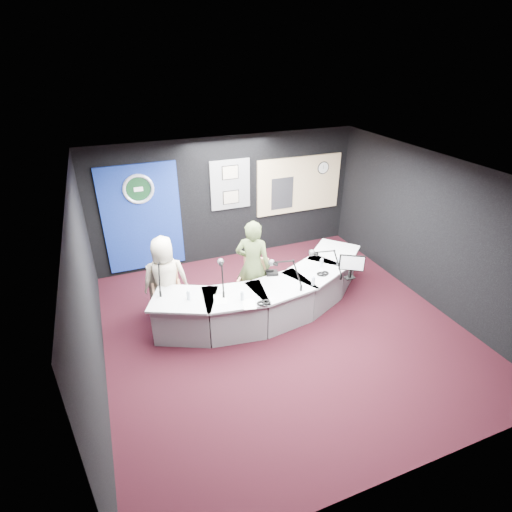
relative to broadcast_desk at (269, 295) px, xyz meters
name	(u,v)px	position (x,y,z in m)	size (l,w,h in m)	color
ground	(283,328)	(0.05, -0.55, -0.38)	(6.00, 6.00, 0.00)	black
ceiling	(289,174)	(0.05, -0.55, 2.42)	(6.00, 6.00, 0.02)	silver
wall_back	(228,200)	(0.05, 2.45, 1.02)	(6.00, 0.02, 2.80)	black
wall_front	(414,392)	(0.05, -3.55, 1.02)	(6.00, 0.02, 2.80)	black
wall_left	(88,297)	(-2.95, -0.55, 1.02)	(0.02, 6.00, 2.80)	black
wall_right	(432,231)	(3.05, -0.55, 1.02)	(0.02, 6.00, 2.80)	black
broadcast_desk	(269,295)	(0.00, 0.00, 0.00)	(4.50, 1.90, 0.75)	#B7BABC
backdrop_panel	(142,218)	(-1.85, 2.42, 0.88)	(1.60, 0.05, 2.30)	navy
agency_seal	(138,189)	(-1.85, 2.38, 1.52)	(0.63, 0.63, 0.07)	silver
seal_center	(138,189)	(-1.85, 2.38, 1.52)	(0.48, 0.48, 0.01)	#0E3317
pinboard	(230,185)	(0.10, 2.42, 1.38)	(0.90, 0.04, 1.10)	slate
framed_photo_upper	(230,173)	(0.10, 2.39, 1.65)	(0.34, 0.02, 0.27)	gray
framed_photo_lower	(231,197)	(0.10, 2.39, 1.09)	(0.34, 0.02, 0.27)	gray
booth_window_frame	(299,185)	(1.80, 2.42, 1.18)	(2.12, 0.06, 1.32)	#D2B383
booth_glow	(299,185)	(1.80, 2.41, 1.18)	(2.00, 0.02, 1.20)	beige
equipment_rack	(282,193)	(1.35, 2.39, 1.03)	(0.55, 0.02, 0.75)	black
wall_clock	(323,168)	(2.40, 2.39, 1.52)	(0.28, 0.28, 0.01)	white
armchair_left	(168,295)	(-1.75, 0.54, 0.09)	(0.53, 0.53, 0.93)	#B97954
armchair_right	(253,287)	(-0.20, 0.28, 0.05)	(0.48, 0.48, 0.86)	#B97954
draped_jacket	(162,282)	(-1.79, 0.79, 0.24)	(0.50, 0.10, 0.70)	#6B675A
person_man	(166,279)	(-1.75, 0.54, 0.43)	(0.79, 0.51, 1.61)	beige
person_woman	(253,266)	(-0.20, 0.28, 0.51)	(0.65, 0.43, 1.78)	#4B5B2F
computer_monitor	(351,263)	(1.35, -0.55, 0.70)	(0.44, 0.03, 0.30)	black
desk_phone	(272,273)	(0.11, 0.10, 0.40)	(0.21, 0.17, 0.05)	black
headphones_near	(323,274)	(0.97, -0.25, 0.39)	(0.19, 0.19, 0.03)	black
headphones_far	(264,303)	(-0.40, -0.72, 0.39)	(0.19, 0.19, 0.03)	black
paper_stack	(220,299)	(-1.01, -0.34, 0.38)	(0.20, 0.29, 0.00)	white
notepad	(249,304)	(-0.62, -0.65, 0.38)	(0.20, 0.29, 0.00)	white
boom_mic_a	(161,272)	(-1.83, 0.41, 0.68)	(0.30, 0.71, 0.60)	black
boom_mic_b	(222,272)	(-0.87, 0.00, 0.68)	(0.27, 0.72, 0.60)	black
boom_mic_c	(286,270)	(0.18, -0.33, 0.68)	(0.44, 0.65, 0.60)	black
boom_mic_d	(327,260)	(1.02, -0.26, 0.68)	(0.43, 0.66, 0.60)	black
water_bottles	(276,280)	(0.03, -0.24, 0.46)	(3.12, 0.58, 0.18)	silver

